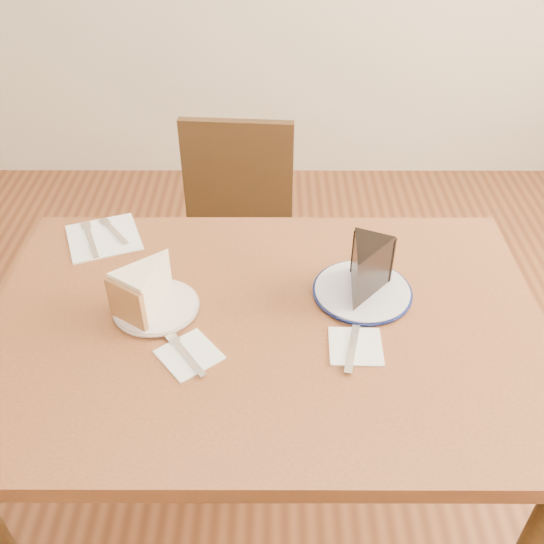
{
  "coord_description": "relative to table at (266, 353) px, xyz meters",
  "views": [
    {
      "loc": [
        0.02,
        -0.95,
        1.64
      ],
      "look_at": [
        0.01,
        0.11,
        0.8
      ],
      "focal_mm": 40.0,
      "sensor_mm": 36.0,
      "label": 1
    }
  ],
  "objects": [
    {
      "name": "knife_spare",
      "position": [
        -0.44,
        0.29,
        0.1
      ],
      "size": [
        0.07,
        0.15,
        0.0
      ],
      "primitive_type": "cube",
      "rotation": [
        0.0,
        0.0,
        0.39
      ],
      "color": "silver",
      "rests_on": "napkin_spare"
    },
    {
      "name": "plate_cream",
      "position": [
        -0.24,
        0.04,
        0.1
      ],
      "size": [
        0.18,
        0.18,
        0.01
      ],
      "primitive_type": "cylinder",
      "color": "silver",
      "rests_on": "table"
    },
    {
      "name": "plate_navy",
      "position": [
        0.22,
        0.09,
        0.1
      ],
      "size": [
        0.21,
        0.21,
        0.01
      ],
      "primitive_type": "cylinder",
      "color": "silver",
      "rests_on": "table"
    },
    {
      "name": "fork_spare",
      "position": [
        -0.39,
        0.32,
        0.1
      ],
      "size": [
        0.1,
        0.12,
        0.0
      ],
      "primitive_type": "cube",
      "rotation": [
        0.0,
        0.0,
        0.65
      ],
      "color": "silver",
      "rests_on": "napkin_spare"
    },
    {
      "name": "table",
      "position": [
        0.0,
        0.0,
        0.0
      ],
      "size": [
        1.2,
        0.8,
        0.75
      ],
      "color": "#562C17",
      "rests_on": "ground"
    },
    {
      "name": "chocolate_cake",
      "position": [
        0.21,
        0.08,
        0.17
      ],
      "size": [
        0.14,
        0.15,
        0.11
      ],
      "primitive_type": null,
      "rotation": [
        0.0,
        0.0,
        2.74
      ],
      "color": "black",
      "rests_on": "plate_navy"
    },
    {
      "name": "napkin_spare",
      "position": [
        -0.41,
        0.3,
        0.1
      ],
      "size": [
        0.22,
        0.22,
        0.0
      ],
      "primitive_type": "cube",
      "rotation": [
        0.0,
        0.0,
        0.37
      ],
      "color": "white",
      "rests_on": "table"
    },
    {
      "name": "carrot_cake",
      "position": [
        -0.25,
        0.04,
        0.16
      ],
      "size": [
        0.15,
        0.16,
        0.09
      ],
      "primitive_type": null,
      "rotation": [
        0.0,
        0.0,
        -0.59
      ],
      "color": "#F7E6CC",
      "rests_on": "plate_cream"
    },
    {
      "name": "napkin_navy",
      "position": [
        0.18,
        -0.08,
        0.1
      ],
      "size": [
        0.11,
        0.11,
        0.0
      ],
      "primitive_type": "cube",
      "rotation": [
        0.0,
        0.0,
        -0.03
      ],
      "color": "white",
      "rests_on": "table"
    },
    {
      "name": "knife_navy",
      "position": [
        0.18,
        -0.07,
        0.1
      ],
      "size": [
        0.05,
        0.17,
        0.0
      ],
      "primitive_type": "cube",
      "rotation": [
        0.0,
        0.0,
        -0.23
      ],
      "color": "silver",
      "rests_on": "napkin_navy"
    },
    {
      "name": "napkin_cream",
      "position": [
        -0.15,
        -0.1,
        0.1
      ],
      "size": [
        0.15,
        0.15,
        0.0
      ],
      "primitive_type": "cube",
      "rotation": [
        0.0,
        0.0,
        0.68
      ],
      "color": "white",
      "rests_on": "table"
    },
    {
      "name": "fork_cream",
      "position": [
        -0.16,
        -0.11,
        0.1
      ],
      "size": [
        0.09,
        0.12,
        0.0
      ],
      "primitive_type": "cube",
      "rotation": [
        0.0,
        0.0,
        0.62
      ],
      "color": "silver",
      "rests_on": "napkin_cream"
    },
    {
      "name": "chair_far",
      "position": [
        -0.11,
        0.64,
        -0.18
      ],
      "size": [
        0.45,
        0.45,
        0.85
      ],
      "rotation": [
        0.0,
        0.0,
        3.07
      ],
      "color": "black",
      "rests_on": "ground"
    },
    {
      "name": "ground",
      "position": [
        0.0,
        0.0,
        -0.65
      ],
      "size": [
        4.0,
        4.0,
        0.0
      ],
      "primitive_type": "plane",
      "color": "#4D2614",
      "rests_on": "ground"
    }
  ]
}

